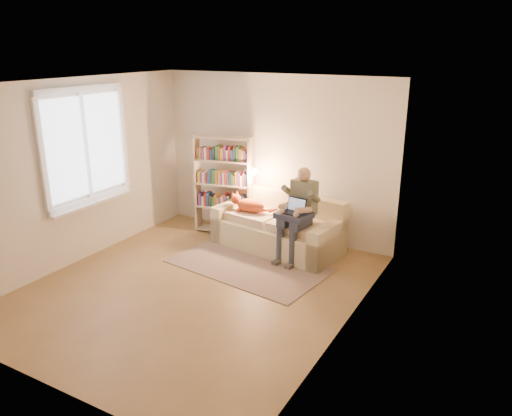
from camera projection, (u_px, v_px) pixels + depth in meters
The scene contains 14 objects.
floor at pixel (195, 288), 6.49m from camera, with size 4.50×4.50×0.00m, color olive.
ceiling at pixel (186, 83), 5.68m from camera, with size 4.00×4.50×0.02m, color white.
wall_left at pixel (76, 173), 7.01m from camera, with size 0.02×4.50×2.60m, color silver.
wall_right at pixel (348, 219), 5.16m from camera, with size 0.02×4.50×2.60m, color silver.
wall_back at pixel (275, 157), 7.95m from camera, with size 4.00×0.02×2.60m, color silver.
wall_front at pixel (33, 259), 4.22m from camera, with size 4.00×0.02×2.60m, color silver.
window at pixel (89, 165), 7.13m from camera, with size 0.12×1.52×1.69m.
sofa at pixel (279, 229), 7.69m from camera, with size 2.06×1.14×0.83m.
person at pixel (299, 209), 7.17m from camera, with size 0.44×0.62×1.36m.
cat at pixel (249, 205), 7.76m from camera, with size 0.71×0.30×0.26m.
blanket at pixel (292, 215), 7.12m from camera, with size 0.47×0.38×0.08m, color #252B41.
laptop at pixel (292, 208), 7.10m from camera, with size 0.33×0.28×0.27m.
bookshelf at pixel (224, 180), 8.14m from camera, with size 1.12×0.44×1.63m.
rug at pixel (249, 265), 7.15m from camera, with size 2.19×1.29×0.01m, color gray.
Camera 1 is at (3.54, -4.70, 3.04)m, focal length 35.00 mm.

